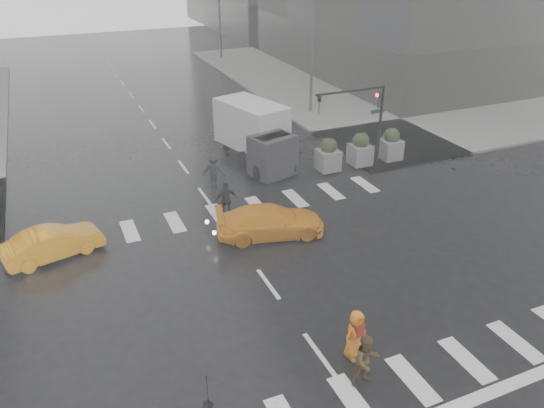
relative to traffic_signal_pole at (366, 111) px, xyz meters
name	(u,v)px	position (x,y,z in m)	size (l,w,h in m)	color
ground	(268,284)	(-9.01, -8.01, -3.22)	(120.00, 120.00, 0.00)	black
sidewalk_ne	(412,100)	(10.49, 9.49, -3.14)	(35.00, 35.00, 0.15)	slate
road_markings	(268,284)	(-9.01, -8.01, -3.21)	(18.00, 48.00, 0.01)	silver
traffic_signal_pole	(366,111)	(0.00, 0.00, 0.00)	(4.45, 0.42, 4.50)	black
street_lamp_near	(311,43)	(1.86, 9.99, 1.73)	(2.15, 0.22, 9.00)	#59595B
street_lamp_far	(218,8)	(1.86, 29.99, 1.73)	(2.15, 0.22, 9.00)	#59595B
planter_west	(328,155)	(-2.01, 0.19, -2.23)	(1.10, 1.10, 1.80)	slate
planter_mid	(360,150)	(-0.01, 0.19, -2.23)	(1.10, 1.10, 1.80)	slate
planter_east	(391,144)	(1.99, 0.19, -2.23)	(1.10, 1.10, 1.80)	slate
pedestrian_black	(209,400)	(-13.05, -13.86, -1.57)	(1.22, 1.23, 2.43)	black
pedestrian_brown	(367,361)	(-8.36, -13.55, -2.38)	(0.82, 0.64, 1.68)	#423017
pedestrian_orange	(355,335)	(-8.08, -12.50, -2.37)	(0.90, 0.67, 1.68)	orange
pedestrian_far_a	(226,199)	(-8.68, -2.45, -2.33)	(1.03, 0.63, 1.76)	black
pedestrian_far_b	(214,171)	(-8.22, 0.79, -2.30)	(1.19, 0.66, 1.83)	black
taxi_mid	(53,243)	(-16.09, -2.88, -2.59)	(1.33, 3.80, 1.25)	#FF990D
taxi_rear	(271,221)	(-7.51, -4.76, -2.55)	(1.86, 4.05, 1.33)	#FF990D
box_truck	(257,133)	(-4.95, 3.09, -1.51)	(2.25, 6.01, 3.19)	silver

